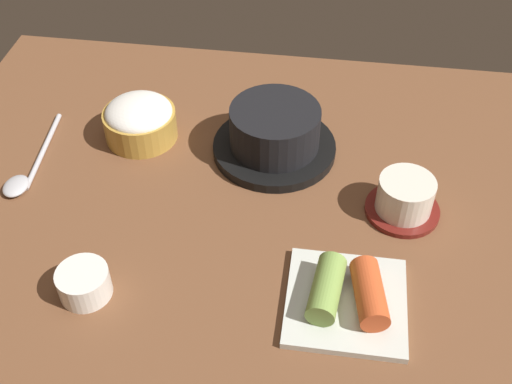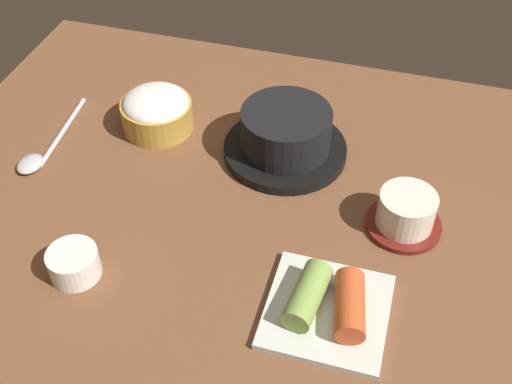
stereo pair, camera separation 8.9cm
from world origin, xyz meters
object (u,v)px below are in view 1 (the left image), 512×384
Objects in this scene: rice_bowl at (140,120)px; tea_cup_with_saucer at (405,197)px; stone_pot at (275,133)px; spoon at (26,173)px; side_bowl_near at (84,282)px; kimchi_plate at (347,296)px.

tea_cup_with_saucer is at bearing -14.98° from rice_bowl.
stone_pot is 0.96× the size of spoon.
side_bowl_near is at bearing -123.48° from stone_pot.
kimchi_plate is 2.25× the size of side_bowl_near.
rice_bowl is 0.77× the size of kimchi_plate.
side_bowl_near is (1.36, -31.03, -1.30)cm from rice_bowl.
rice_bowl reaches higher than spoon.
kimchi_plate is at bearing -112.53° from tea_cup_with_saucer.
rice_bowl is at bearing 92.51° from side_bowl_near.
tea_cup_with_saucer reaches higher than spoon.
rice_bowl is at bearing 38.23° from spoon.
rice_bowl is at bearing 165.02° from tea_cup_with_saucer.
kimchi_plate reaches higher than spoon.
stone_pot reaches higher than kimchi_plate.
tea_cup_with_saucer is 55.55cm from spoon.
spoon is at bearing -163.28° from stone_pot.
side_bowl_near is 25.26cm from spoon.
stone_pot is at bearing 114.00° from kimchi_plate.
stone_pot is at bearing 56.52° from side_bowl_near.
spoon is (-14.65, -11.54, -2.76)cm from rice_bowl.
spoon is (-36.06, -10.83, -3.09)cm from stone_pot.
stone_pot is 37.78cm from spoon.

